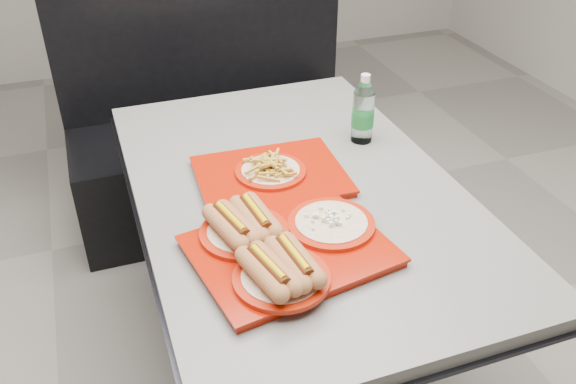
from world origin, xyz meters
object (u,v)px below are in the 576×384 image
object	(u,v)px
booth_bench	(214,128)
tray_far	(271,173)
diner_table	(296,232)
water_bottle	(363,113)
tray_near	(282,245)

from	to	relation	value
booth_bench	tray_far	bearing A→B (deg)	-93.32
diner_table	water_bottle	size ratio (longest dim) A/B	6.24
booth_bench	tray_near	size ratio (longest dim) A/B	2.63
water_bottle	booth_bench	bearing A→B (deg)	108.03
booth_bench	tray_near	xyz separation A→B (m)	(-0.14, -1.38, 0.38)
diner_table	water_bottle	xyz separation A→B (m)	(0.29, 0.19, 0.26)
tray_near	water_bottle	world-z (taller)	water_bottle
water_bottle	tray_far	bearing A→B (deg)	-159.27
tray_far	tray_near	bearing A→B (deg)	-103.70
booth_bench	tray_near	world-z (taller)	booth_bench
diner_table	tray_near	xyz separation A→B (m)	(-0.14, -0.29, 0.20)
diner_table	booth_bench	bearing A→B (deg)	90.00
booth_bench	tray_far	distance (m)	1.10
booth_bench	water_bottle	size ratio (longest dim) A/B	5.93
tray_near	diner_table	bearing A→B (deg)	63.49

